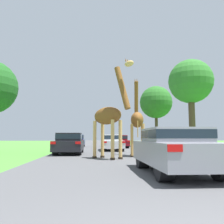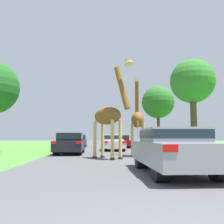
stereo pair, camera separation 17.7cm
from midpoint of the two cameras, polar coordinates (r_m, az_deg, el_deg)
road at (r=31.38m, az=-2.59°, el=-8.15°), size 7.98×120.00×0.00m
giraffe_near_road at (r=12.50m, az=-1.03°, el=-0.87°), size 2.18×2.42×5.08m
giraffe_companion at (r=14.42m, az=5.69°, el=-1.78°), size 1.01×2.71×5.04m
car_lead_maroon at (r=7.74m, az=14.27°, el=-8.50°), size 1.90×4.50×1.40m
car_queue_right at (r=26.10m, az=1.40°, el=-6.98°), size 1.88×4.55×1.35m
car_queue_left at (r=20.57m, az=-0.29°, el=-7.21°), size 1.75×4.63×1.36m
car_far_ahead at (r=16.53m, az=-10.51°, el=-7.30°), size 1.78×4.46×1.41m
car_verge_right at (r=27.90m, az=-8.85°, el=-6.80°), size 1.94×4.22×1.41m
car_rear_follower at (r=31.25m, az=0.65°, el=-6.92°), size 1.72×4.76×1.26m
tree_left_edge at (r=22.94m, az=18.19°, el=6.81°), size 4.01×4.01×8.22m
tree_right_cluster at (r=29.66m, az=10.37°, el=2.28°), size 3.97×3.97×7.41m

